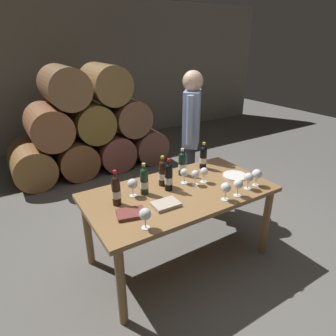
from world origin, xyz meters
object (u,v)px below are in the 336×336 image
at_px(wine_bottle_5, 169,177).
at_px(sommelier_presenting, 191,130).
at_px(dining_table, 179,199).
at_px(wine_glass_7, 238,184).
at_px(wine_bottle_3, 182,163).
at_px(tasting_notebook, 131,213).
at_px(wine_glass_1, 204,172).
at_px(wine_bottle_2, 203,157).
at_px(wine_glass_0, 226,188).
at_px(wine_glass_4, 257,174).
at_px(wine_glass_8, 132,184).
at_px(wine_glass_6, 184,173).
at_px(wine_glass_2, 195,175).
at_px(wine_glass_3, 145,215).
at_px(wine_glass_5, 249,178).
at_px(wine_bottle_1, 163,173).
at_px(wine_bottle_0, 144,181).
at_px(serving_plate, 235,176).
at_px(wine_bottle_4, 116,190).
at_px(leather_ledger, 166,204).

xyz_separation_m(wine_bottle_5, sommelier_presenting, (0.74, 0.68, 0.15)).
xyz_separation_m(dining_table, wine_glass_7, (0.38, -0.34, 0.20)).
height_order(wine_bottle_3, tasting_notebook, wine_bottle_3).
bearing_deg(wine_glass_1, wine_bottle_2, 53.22).
xyz_separation_m(wine_glass_0, wine_glass_4, (0.43, 0.05, 0.00)).
bearing_deg(wine_glass_8, wine_glass_6, -3.29).
distance_m(wine_glass_2, wine_glass_7, 0.41).
distance_m(wine_glass_3, wine_glass_5, 1.08).
bearing_deg(wine_glass_6, wine_bottle_1, 159.02).
xyz_separation_m(wine_bottle_0, wine_glass_0, (0.53, -0.46, -0.01)).
distance_m(wine_bottle_2, tasting_notebook, 1.13).
bearing_deg(wine_bottle_2, wine_bottle_0, -167.67).
height_order(wine_bottle_1, wine_glass_0, wine_bottle_1).
distance_m(wine_bottle_0, wine_bottle_5, 0.23).
bearing_deg(wine_glass_5, wine_glass_2, 138.60).
relative_size(wine_bottle_5, wine_glass_0, 1.90).
relative_size(wine_glass_5, sommelier_presenting, 0.09).
height_order(wine_glass_0, wine_glass_1, wine_glass_0).
xyz_separation_m(wine_bottle_1, serving_plate, (0.72, -0.22, -0.12)).
distance_m(wine_bottle_1, wine_bottle_4, 0.51).
bearing_deg(dining_table, wine_glass_1, 4.34).
bearing_deg(wine_glass_3, dining_table, 32.95).
relative_size(wine_glass_8, leather_ledger, 0.75).
xyz_separation_m(wine_glass_4, wine_glass_6, (-0.54, 0.40, -0.01)).
distance_m(wine_bottle_1, sommelier_presenting, 0.95).
distance_m(wine_bottle_4, wine_glass_2, 0.77).
bearing_deg(wine_glass_2, wine_bottle_0, 168.75).
bearing_deg(wine_bottle_2, wine_glass_3, -148.23).
bearing_deg(wine_glass_3, wine_bottle_2, 31.77).
bearing_deg(wine_glass_0, wine_bottle_1, 120.93).
height_order(dining_table, wine_bottle_4, wine_bottle_4).
height_order(wine_bottle_3, wine_glass_2, wine_bottle_3).
relative_size(wine_bottle_1, wine_bottle_4, 0.94).
distance_m(wine_glass_1, wine_glass_8, 0.70).
bearing_deg(tasting_notebook, wine_glass_5, 5.49).
relative_size(wine_bottle_0, wine_bottle_1, 1.00).
distance_m(wine_bottle_0, wine_glass_1, 0.60).
relative_size(wine_glass_3, wine_glass_4, 0.99).
height_order(wine_bottle_4, wine_glass_1, wine_bottle_4).
height_order(wine_glass_0, wine_glass_5, wine_glass_0).
bearing_deg(wine_bottle_5, wine_glass_4, -25.84).
distance_m(wine_bottle_3, wine_glass_4, 0.72).
xyz_separation_m(wine_bottle_1, leather_ledger, (-0.17, -0.33, -0.11)).
relative_size(wine_bottle_5, wine_glass_3, 1.87).
distance_m(wine_bottle_0, wine_glass_7, 0.82).
relative_size(wine_bottle_5, serving_plate, 1.27).
bearing_deg(sommelier_presenting, dining_table, -131.58).
xyz_separation_m(wine_glass_0, wine_glass_8, (-0.64, 0.47, 0.00)).
distance_m(wine_glass_3, tasting_notebook, 0.23).
distance_m(tasting_notebook, leather_ledger, 0.30).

